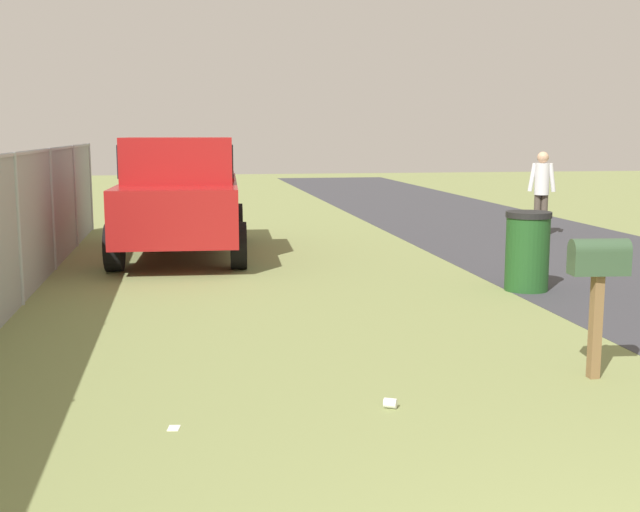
# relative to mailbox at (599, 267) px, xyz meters

# --- Properties ---
(mailbox) EXTENTS (0.25, 0.52, 1.26)m
(mailbox) POSITION_rel_mailbox_xyz_m (0.00, 0.00, 0.00)
(mailbox) COLOR brown
(mailbox) RESTS_ON ground
(pickup_truck) EXTENTS (5.17, 2.43, 2.09)m
(pickup_truck) POSITION_rel_mailbox_xyz_m (7.87, 3.63, 0.10)
(pickup_truck) COLOR maroon
(pickup_truck) RESTS_ON ground
(trash_bin) EXTENTS (0.62, 0.62, 1.10)m
(trash_bin) POSITION_rel_mailbox_xyz_m (3.88, -1.09, -0.45)
(trash_bin) COLOR #1E4C1E
(trash_bin) RESTS_ON ground
(pedestrian) EXTENTS (0.30, 0.54, 1.78)m
(pedestrian) POSITION_rel_mailbox_xyz_m (9.32, -3.81, 0.03)
(pedestrian) COLOR #4C4238
(pedestrian) RESTS_ON ground
(fence_section) EXTENTS (16.18, 0.07, 1.93)m
(fence_section) POSITION_rel_mailbox_xyz_m (4.06, 5.65, 0.03)
(fence_section) COLOR #9EA3A8
(fence_section) RESTS_ON ground
(litter_cup_far_scatter) EXTENTS (0.12, 0.13, 0.08)m
(litter_cup_far_scatter) POSITION_rel_mailbox_xyz_m (-0.47, 1.99, -0.97)
(litter_cup_far_scatter) COLOR white
(litter_cup_far_scatter) RESTS_ON ground
(litter_wrapper_near_hydrant) EXTENTS (0.13, 0.10, 0.01)m
(litter_wrapper_near_hydrant) POSITION_rel_mailbox_xyz_m (-0.63, 3.69, -1.00)
(litter_wrapper_near_hydrant) COLOR silver
(litter_wrapper_near_hydrant) RESTS_ON ground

